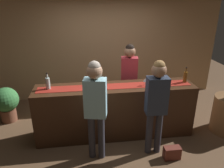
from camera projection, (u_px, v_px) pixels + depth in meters
The scene contains 13 objects.
ground_plane at pixel (115, 133), 4.37m from camera, with size 10.00×10.00×0.00m, color brown.
back_wall at pixel (104, 43), 5.57m from camera, with size 6.00×0.12×2.90m, color tan.
bar_counter at pixel (115, 111), 4.18m from camera, with size 2.96×0.60×1.02m, color #3D2314.
counter_runner_cloth at pixel (115, 86), 3.99m from camera, with size 2.81×0.28×0.01m, color maroon.
wine_bottle_clear at pixel (48, 83), 3.83m from camera, with size 0.07×0.07×0.30m.
wine_bottle_amber at pixel (185, 77), 4.13m from camera, with size 0.07×0.07×0.30m.
wine_glass_near_customer at pixel (145, 80), 3.98m from camera, with size 0.07×0.07×0.14m.
wine_glass_mid_counter at pixel (159, 79), 4.03m from camera, with size 0.07×0.07×0.14m.
bartender at pixel (129, 74), 4.56m from camera, with size 0.37×0.25×1.67m.
customer_sipping at pixel (157, 99), 3.47m from camera, with size 0.35×0.23×1.67m.
customer_browsing at pixel (95, 101), 3.34m from camera, with size 0.37×0.27×1.70m.
potted_plant_tall at pixel (6, 102), 4.65m from camera, with size 0.53×0.53×0.77m.
handbag at pixel (172, 153), 3.65m from camera, with size 0.28×0.14×0.22m, color brown.
Camera 1 is at (-0.56, -3.64, 2.55)m, focal length 34.87 mm.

